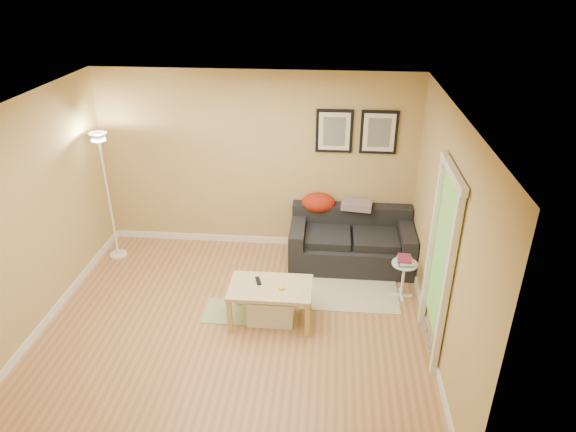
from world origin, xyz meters
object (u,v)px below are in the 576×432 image
at_px(side_table, 403,280).
at_px(floor_lamp, 109,201).
at_px(sofa, 351,240).
at_px(storage_bin, 271,307).
at_px(book_stack, 405,260).
at_px(coffee_table, 271,303).

xyz_separation_m(side_table, floor_lamp, (-4.02, 0.66, 0.63)).
distance_m(sofa, floor_lamp, 3.42).
distance_m(storage_bin, book_stack, 1.76).
bearing_deg(book_stack, sofa, 147.32).
distance_m(book_stack, floor_lamp, 4.09).
relative_size(coffee_table, side_table, 1.95).
relative_size(sofa, floor_lamp, 0.91).
distance_m(coffee_table, floor_lamp, 2.81).
bearing_deg(floor_lamp, sofa, 1.65).
relative_size(coffee_table, floor_lamp, 0.52).
bearing_deg(side_table, sofa, 130.33).
bearing_deg(side_table, storage_bin, -159.25).
xyz_separation_m(sofa, side_table, (0.64, -0.75, -0.13)).
height_order(side_table, floor_lamp, floor_lamp).
bearing_deg(side_table, coffee_table, -158.53).
xyz_separation_m(sofa, storage_bin, (-0.97, -1.36, -0.20)).
distance_m(coffee_table, book_stack, 1.76).
height_order(sofa, storage_bin, sofa).
distance_m(side_table, floor_lamp, 4.12).
relative_size(sofa, side_table, 3.44).
relative_size(coffee_table, book_stack, 3.96).
height_order(coffee_table, side_table, side_table).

